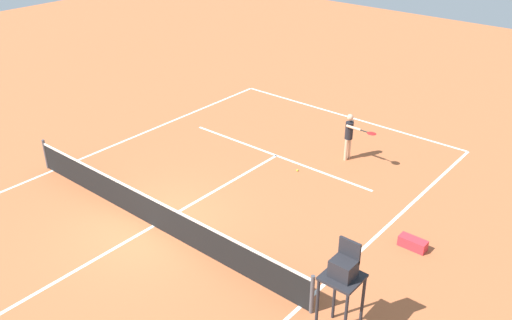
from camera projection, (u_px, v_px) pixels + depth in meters
name	position (u px, v px, depth m)	size (l,w,h in m)	color
ground_plane	(154.00, 226.00, 15.90)	(60.00, 60.00, 0.00)	#B76038
court_lines	(154.00, 226.00, 15.89)	(10.53, 21.16, 0.01)	white
tennis_net	(152.00, 211.00, 15.67)	(11.13, 0.10, 1.07)	#4C4C51
player_serving	(350.00, 133.00, 19.11)	(1.28, 0.58, 1.72)	#D8A884
tennis_ball	(297.00, 170.00, 18.79)	(0.07, 0.07, 0.07)	#CCE033
umpire_chair	(343.00, 276.00, 11.46)	(0.80, 0.80, 2.41)	#232328
equipment_bag	(413.00, 243.00, 14.90)	(0.76, 0.32, 0.30)	red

